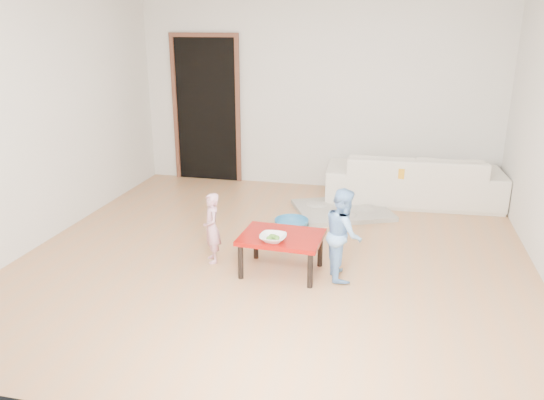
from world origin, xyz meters
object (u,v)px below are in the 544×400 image
(basin, at_px, (291,225))
(sofa, at_px, (413,178))
(bowl, at_px, (273,238))
(child_pink, at_px, (212,228))
(red_table, at_px, (281,254))
(child_blue, at_px, (343,234))

(basin, bearing_deg, sofa, 45.02)
(bowl, bearing_deg, child_pink, 160.67)
(red_table, bearing_deg, sofa, 63.18)
(red_table, bearing_deg, child_pink, 173.29)
(child_pink, bearing_deg, basin, 119.39)
(red_table, xyz_separation_m, bowl, (-0.05, -0.15, 0.22))
(sofa, distance_m, child_pink, 3.04)
(child_blue, height_order, basin, child_blue)
(child_pink, distance_m, basin, 1.20)
(sofa, bearing_deg, bowl, 60.34)
(basin, bearing_deg, red_table, -83.87)
(child_pink, relative_size, child_blue, 0.82)
(bowl, distance_m, basin, 1.28)
(child_pink, bearing_deg, bowl, 40.78)
(child_blue, bearing_deg, sofa, -30.73)
(sofa, height_order, child_pink, child_pink)
(red_table, xyz_separation_m, child_blue, (0.56, 0.04, 0.24))
(child_blue, bearing_deg, red_table, 79.07)
(child_blue, relative_size, basin, 2.19)
(bowl, relative_size, basin, 0.62)
(child_pink, height_order, child_blue, child_blue)
(bowl, height_order, child_pink, child_pink)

